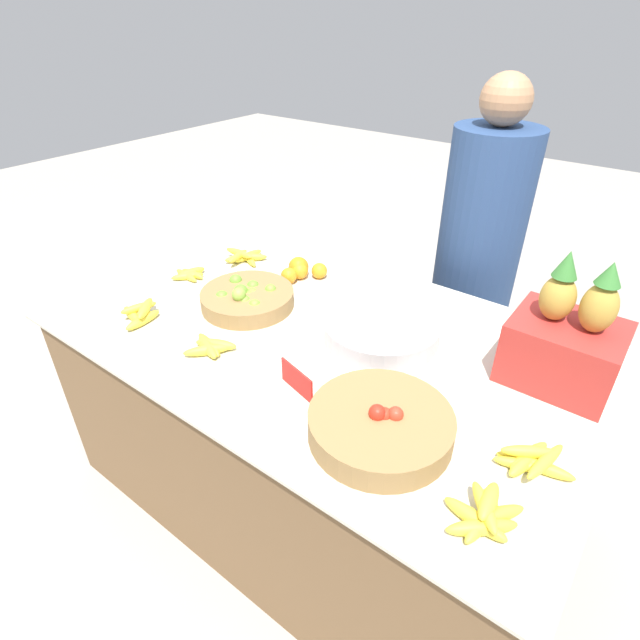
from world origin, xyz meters
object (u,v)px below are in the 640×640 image
Objects in this scene: lime_bowl at (247,298)px; tomato_basket at (381,425)px; produce_crate at (565,343)px; vendor_person at (473,276)px; metal_bowl at (381,330)px; price_sign at (297,380)px.

tomato_basket is (0.74, -0.26, 0.00)m from lime_bowl.
tomato_basket is 0.93× the size of produce_crate.
vendor_person is (0.52, 0.90, -0.12)m from lime_bowl.
lime_bowl is 0.89× the size of metal_bowl.
price_sign is at bearing -97.90° from metal_bowl.
tomato_basket is 0.60m from produce_crate.
produce_crate reaches higher than metal_bowl.
lime_bowl is 0.22× the size of vendor_person.
lime_bowl is 0.52m from price_sign.
vendor_person is (0.07, 1.16, -0.12)m from price_sign.
tomato_basket reaches higher than metal_bowl.
lime_bowl is 2.46× the size of price_sign.
metal_bowl is 0.38m from price_sign.
price_sign is at bearing -29.87° from lime_bowl.
lime_bowl is at bearing -166.88° from metal_bowl.
produce_crate is 0.86m from vendor_person.
produce_crate reaches higher than price_sign.
tomato_basket is at bearing -79.43° from vendor_person.
vendor_person is at bearing 60.18° from lime_bowl.
tomato_basket is at bearing -119.63° from produce_crate.
metal_bowl is 0.25× the size of vendor_person.
price_sign is (0.45, -0.26, 0.01)m from lime_bowl.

